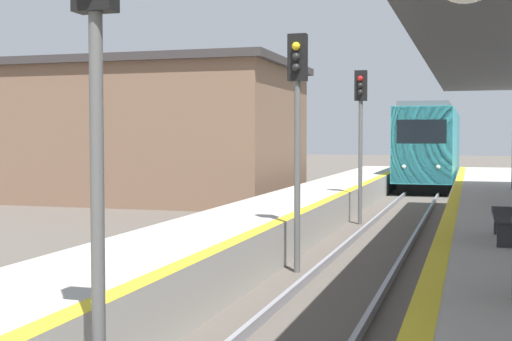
% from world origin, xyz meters
% --- Properties ---
extents(train, '(2.64, 17.21, 4.20)m').
position_xyz_m(train, '(0.00, 38.59, 2.14)').
color(train, black).
rests_on(train, ground).
extents(signal_near, '(0.36, 0.31, 4.60)m').
position_xyz_m(signal_near, '(-0.99, 3.99, 3.21)').
color(signal_near, '#595959').
rests_on(signal_near, ground).
extents(signal_mid, '(0.36, 0.31, 4.60)m').
position_xyz_m(signal_mid, '(-1.13, 11.90, 3.21)').
color(signal_mid, '#595959').
rests_on(signal_mid, ground).
extents(signal_far, '(0.36, 0.31, 4.60)m').
position_xyz_m(signal_far, '(-1.09, 19.81, 3.21)').
color(signal_far, '#595959').
rests_on(signal_far, ground).
extents(bench, '(0.44, 1.89, 0.92)m').
position_xyz_m(bench, '(2.73, 10.97, 1.41)').
color(bench, '#28282D').
rests_on(bench, platform_right).
extents(station_building, '(11.26, 8.36, 5.65)m').
position_xyz_m(station_building, '(-10.36, 25.77, 2.84)').
color(station_building, brown).
rests_on(station_building, ground).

